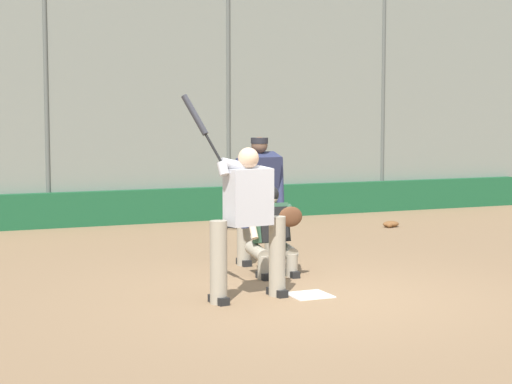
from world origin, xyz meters
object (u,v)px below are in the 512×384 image
object	(u,v)px
umpire_home	(259,197)
spare_bat_near_backstop	(249,236)
batter_at_plate	(247,217)
spare_bat_third_base_side	(261,220)
catcher_behind_plate	(273,230)
spare_bat_by_padding	(254,229)
fielding_glove_on_dirt	(391,224)

from	to	relation	value
umpire_home	spare_bat_near_backstop	distance (m)	2.54
batter_at_plate	spare_bat_third_base_side	world-z (taller)	batter_at_plate
catcher_behind_plate	umpire_home	distance (m)	0.85
umpire_home	spare_bat_third_base_side	bearing A→B (deg)	-114.64
catcher_behind_plate	umpire_home	xyz separation A→B (m)	(-0.14, -0.77, 0.33)
spare_bat_by_padding	fielding_glove_on_dirt	bearing A→B (deg)	35.91
spare_bat_by_padding	spare_bat_third_base_side	size ratio (longest dim) A/B	0.88
umpire_home	fielding_glove_on_dirt	bearing A→B (deg)	-145.71
umpire_home	spare_bat_by_padding	xyz separation A→B (m)	(-1.19, -3.02, -0.86)
umpire_home	spare_bat_by_padding	bearing A→B (deg)	-112.52
umpire_home	batter_at_plate	bearing A→B (deg)	62.59
catcher_behind_plate	spare_bat_third_base_side	xyz separation A→B (m)	(-1.94, -4.87, -0.53)
batter_at_plate	spare_bat_third_base_side	size ratio (longest dim) A/B	3.04
batter_at_plate	catcher_behind_plate	xyz separation A→B (m)	(-0.79, -1.11, -0.31)
spare_bat_by_padding	spare_bat_third_base_side	xyz separation A→B (m)	(-0.60, -1.07, 0.00)
umpire_home	fielding_glove_on_dirt	distance (m)	4.45
spare_bat_third_base_side	spare_bat_by_padding	bearing A→B (deg)	-151.08
batter_at_plate	umpire_home	size ratio (longest dim) A/B	1.30
batter_at_plate	spare_bat_third_base_side	xyz separation A→B (m)	(-2.73, -5.98, -0.85)
catcher_behind_plate	spare_bat_near_backstop	distance (m)	3.21
spare_bat_near_backstop	spare_bat_by_padding	xyz separation A→B (m)	(-0.40, -0.77, 0.00)
catcher_behind_plate	spare_bat_by_padding	bearing A→B (deg)	-109.50
spare_bat_near_backstop	fielding_glove_on_dirt	size ratio (longest dim) A/B	2.83
catcher_behind_plate	spare_bat_by_padding	world-z (taller)	catcher_behind_plate
umpire_home	catcher_behind_plate	bearing A→B (deg)	78.41
umpire_home	spare_bat_near_backstop	size ratio (longest dim) A/B	1.96
batter_at_plate	spare_bat_near_backstop	size ratio (longest dim) A/B	2.55
spare_bat_third_base_side	fielding_glove_on_dirt	world-z (taller)	fielding_glove_on_dirt
batter_at_plate	umpire_home	xyz separation A→B (m)	(-0.94, -1.89, 0.02)
batter_at_plate	spare_bat_by_padding	size ratio (longest dim) A/B	3.44
catcher_behind_plate	fielding_glove_on_dirt	distance (m)	4.99
catcher_behind_plate	batter_at_plate	bearing A→B (deg)	54.46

